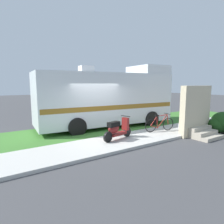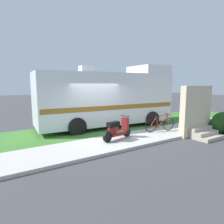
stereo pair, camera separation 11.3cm
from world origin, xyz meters
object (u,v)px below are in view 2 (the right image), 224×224
(motorhome_rv, at_px, (108,98))
(scooter, at_px, (117,129))
(pickup_truck_near, at_px, (111,102))
(bicycle, at_px, (160,124))
(bottle_green, at_px, (179,126))

(motorhome_rv, height_order, scooter, motorhome_rv)
(pickup_truck_near, bearing_deg, scooter, -121.02)
(bicycle, bearing_deg, scooter, -179.70)
(pickup_truck_near, xyz_separation_m, bottle_green, (-0.17, -7.04, -0.76))
(scooter, xyz_separation_m, pickup_truck_near, (4.19, 6.97, 0.42))
(bicycle, xyz_separation_m, bottle_green, (1.39, -0.09, -0.25))
(scooter, bearing_deg, motorhome_rv, 64.90)
(motorhome_rv, xyz_separation_m, bottle_green, (2.71, -2.88, -1.46))
(bottle_green, bearing_deg, scooter, 178.90)
(pickup_truck_near, bearing_deg, motorhome_rv, -124.64)
(scooter, relative_size, bottle_green, 5.86)
(bicycle, relative_size, bottle_green, 5.91)
(motorhome_rv, distance_m, scooter, 3.29)
(motorhome_rv, distance_m, bicycle, 3.31)
(bicycle, xyz_separation_m, pickup_truck_near, (1.56, 6.95, 0.51))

